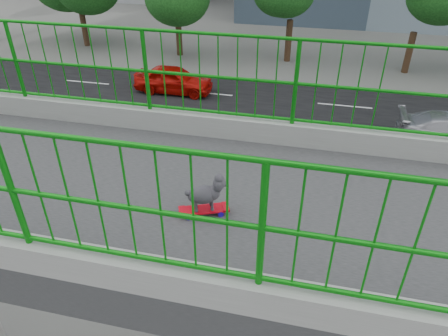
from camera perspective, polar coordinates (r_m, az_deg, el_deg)
road at (r=20.26m, az=-6.59°, el=3.75°), size 18.00×90.00×0.02m
skateboard at (r=4.37m, az=-2.77°, el=-5.77°), size 0.34×0.54×0.07m
poodle at (r=4.24m, az=-2.53°, el=-3.43°), size 0.28×0.42×0.37m
car_1 at (r=15.74m, az=8.93°, el=-3.09°), size 1.38×3.96×1.30m
car_4 at (r=25.54m, az=-6.92°, el=11.97°), size 1.88×4.66×1.59m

